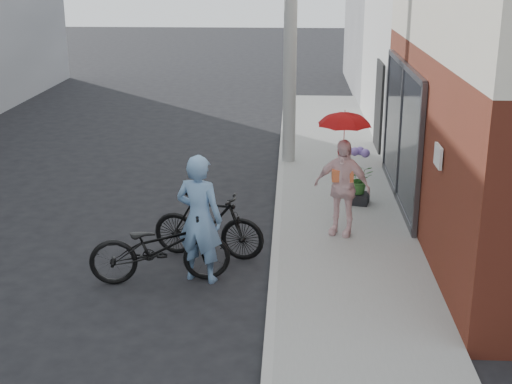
# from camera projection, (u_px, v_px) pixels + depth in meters

# --- Properties ---
(ground) EXTENTS (80.00, 80.00, 0.00)m
(ground) POSITION_uv_depth(u_px,v_px,m) (208.00, 279.00, 10.21)
(ground) COLOR black
(ground) RESTS_ON ground
(sidewalk) EXTENTS (2.20, 24.00, 0.12)m
(sidewalk) POSITION_uv_depth(u_px,v_px,m) (346.00, 228.00, 11.98)
(sidewalk) COLOR gray
(sidewalk) RESTS_ON ground
(curb) EXTENTS (0.12, 24.00, 0.12)m
(curb) POSITION_uv_depth(u_px,v_px,m) (277.00, 227.00, 12.04)
(curb) COLOR #9E9E99
(curb) RESTS_ON ground
(utility_pole) EXTENTS (0.28, 0.28, 7.00)m
(utility_pole) POSITION_uv_depth(u_px,v_px,m) (291.00, 3.00, 14.76)
(utility_pole) COLOR #9E9E99
(utility_pole) RESTS_ON ground
(officer) EXTENTS (0.78, 0.63, 1.85)m
(officer) POSITION_uv_depth(u_px,v_px,m) (199.00, 219.00, 9.91)
(officer) COLOR #6990BB
(officer) RESTS_ON ground
(bike_left) EXTENTS (2.07, 1.03, 1.04)m
(bike_left) POSITION_uv_depth(u_px,v_px,m) (160.00, 247.00, 9.99)
(bike_left) COLOR black
(bike_left) RESTS_ON ground
(bike_right) EXTENTS (1.80, 0.80, 1.04)m
(bike_right) POSITION_uv_depth(u_px,v_px,m) (208.00, 225.00, 10.82)
(bike_right) COLOR black
(bike_right) RESTS_ON ground
(kimono_woman) EXTENTS (1.00, 0.70, 1.57)m
(kimono_woman) POSITION_uv_depth(u_px,v_px,m) (342.00, 187.00, 11.35)
(kimono_woman) COLOR #FED5D6
(kimono_woman) RESTS_ON sidewalk
(parasol) EXTENTS (0.81, 0.81, 0.71)m
(parasol) POSITION_uv_depth(u_px,v_px,m) (345.00, 117.00, 10.99)
(parasol) COLOR red
(parasol) RESTS_ON kimono_woman
(planter) EXTENTS (0.44, 0.44, 0.19)m
(planter) POSITION_uv_depth(u_px,v_px,m) (358.00, 198.00, 13.00)
(planter) COLOR black
(planter) RESTS_ON sidewalk
(potted_plant) EXTENTS (0.50, 0.43, 0.55)m
(potted_plant) POSITION_uv_depth(u_px,v_px,m) (359.00, 179.00, 12.88)
(potted_plant) COLOR #356E2C
(potted_plant) RESTS_ON planter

